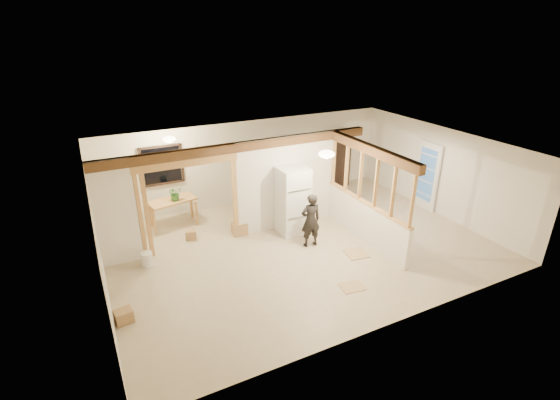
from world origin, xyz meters
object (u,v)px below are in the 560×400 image
woman (311,220)px  shop_vac (111,235)px  work_table (173,213)px  bookshelf (336,160)px  refrigerator (293,201)px

woman → shop_vac: size_ratio=2.26×
work_table → bookshelf: size_ratio=0.66×
woman → bookshelf: size_ratio=0.75×
work_table → shop_vac: work_table is taller
shop_vac → bookshelf: size_ratio=0.33×
woman → work_table: bearing=-38.0°
work_table → shop_vac: 1.71m
work_table → bookshelf: bearing=-6.9°
bookshelf → shop_vac: bearing=-172.4°
work_table → bookshelf: 5.63m
work_table → shop_vac: (-1.64, -0.46, -0.08)m
shop_vac → work_table: bearing=15.8°
bookshelf → woman: bearing=-132.2°
refrigerator → shop_vac: refrigerator is taller
refrigerator → shop_vac: (-4.37, 1.28, -0.59)m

